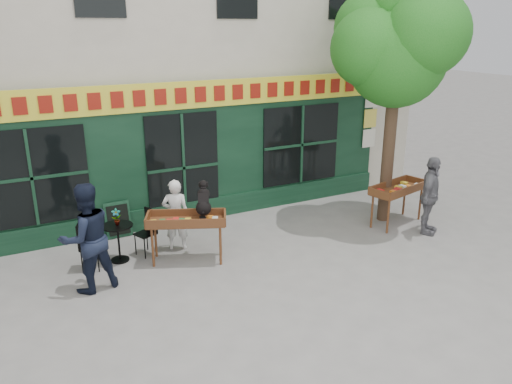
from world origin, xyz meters
TOP-DOWN VIEW (x-y plane):
  - ground at (0.00, 0.00)m, footprint 80.00×80.00m
  - building at (0.00, 5.97)m, footprint 14.00×7.26m
  - street_tree at (4.34, 0.36)m, footprint 3.05×2.90m
  - book_cart_center at (-0.66, 0.36)m, footprint 1.62×1.17m
  - dog at (-0.31, 0.31)m, footprint 0.55×0.69m
  - woman at (-0.66, 1.01)m, footprint 0.65×0.55m
  - book_cart_right at (4.38, -0.05)m, footprint 1.60×0.95m
  - man_right at (4.60, -0.80)m, footprint 1.10×0.93m
  - bistro_table at (-1.87, 0.98)m, footprint 0.60×0.60m
  - bistro_chair_left at (-2.50, 0.91)m, footprint 0.47×0.47m
  - bistro_chair_right at (-1.24, 1.07)m, footprint 0.48×0.47m
  - potted_plant at (-1.87, 0.98)m, footprint 0.19×0.14m
  - man_left at (-2.57, 0.08)m, footprint 1.10×0.94m
  - chalkboard at (-1.60, 2.19)m, footprint 0.57×0.21m

SIDE VIEW (x-z plane):
  - ground at x=0.00m, z-range 0.00..0.00m
  - chalkboard at x=-1.60m, z-range 0.01..0.79m
  - bistro_table at x=-1.87m, z-range 0.16..0.92m
  - bistro_chair_left at x=-2.50m, z-range 0.08..1.03m
  - bistro_chair_right at x=-1.24m, z-range 0.08..1.03m
  - woman at x=-0.66m, z-range 0.00..1.51m
  - book_cart_center at x=-0.66m, z-range 0.33..1.32m
  - book_cart_right at x=4.38m, z-range 0.33..1.32m
  - man_right at x=4.60m, z-range 0.00..1.76m
  - potted_plant at x=-1.87m, z-range 0.76..1.10m
  - man_left at x=-2.57m, z-range 0.00..1.97m
  - dog at x=-0.31m, z-range 0.99..1.59m
  - street_tree at x=4.34m, z-range 1.31..6.91m
  - building at x=0.00m, z-range -0.03..9.97m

